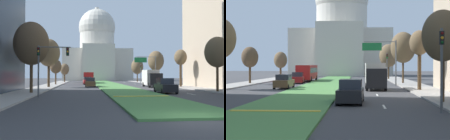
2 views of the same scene
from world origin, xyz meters
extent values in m
plane|color=#3D3D3F|center=(0.00, 48.64, 0.00)|extent=(260.00, 260.00, 0.00)
cube|color=#4C8442|center=(0.00, 43.78, 0.07)|extent=(6.14, 87.56, 0.14)
cube|color=gold|center=(0.00, 12.69, 0.16)|extent=(5.52, 0.50, 0.04)
cube|color=silver|center=(6.85, 16.69, 0.00)|extent=(0.16, 2.40, 0.01)
cube|color=silver|center=(6.85, 26.93, 0.00)|extent=(0.16, 2.40, 0.01)
cube|color=silver|center=(6.85, 36.49, 0.00)|extent=(0.16, 2.40, 0.01)
cube|color=silver|center=(6.85, 41.70, 0.00)|extent=(0.16, 2.40, 0.01)
cube|color=silver|center=(6.85, 49.69, 0.00)|extent=(0.16, 2.40, 0.01)
cube|color=silver|center=(6.85, 65.71, 0.00)|extent=(0.16, 2.40, 0.01)
cube|color=#9E9991|center=(-12.63, 38.92, 0.07)|extent=(4.00, 87.56, 0.15)
cube|color=#9E9991|center=(12.63, 38.92, 0.07)|extent=(4.00, 87.56, 0.15)
cube|color=beige|center=(0.00, 97.29, 6.50)|extent=(28.17, 18.20, 13.01)
cube|color=beige|center=(0.00, 86.19, 7.15)|extent=(12.39, 4.00, 14.31)
cylinder|color=beige|center=(0.00, 97.29, 16.55)|extent=(14.74, 14.74, 7.09)
cylinder|color=#515456|center=(10.13, 13.49, 2.60)|extent=(0.16, 0.16, 5.20)
cube|color=black|center=(10.13, 13.49, 4.60)|extent=(0.28, 0.24, 0.84)
sphere|color=#510F0F|center=(10.13, 13.35, 4.88)|extent=(0.18, 0.18, 0.18)
sphere|color=#F2A51E|center=(10.13, 13.35, 4.60)|extent=(0.18, 0.18, 0.18)
sphere|color=#0F4219|center=(10.13, 13.35, 4.32)|extent=(0.18, 0.18, 0.18)
cylinder|color=#515456|center=(10.13, 57.54, 2.60)|extent=(0.16, 0.16, 5.20)
cube|color=black|center=(10.13, 57.54, 4.60)|extent=(0.28, 0.24, 0.84)
sphere|color=#510F0F|center=(10.13, 57.40, 4.88)|extent=(0.18, 0.18, 0.18)
sphere|color=#4C380F|center=(10.13, 57.40, 4.60)|extent=(0.18, 0.18, 0.18)
sphere|color=#1ED838|center=(10.13, 57.40, 4.32)|extent=(0.18, 0.18, 0.18)
cylinder|color=#515456|center=(10.33, 43.54, 3.25)|extent=(0.20, 0.20, 6.50)
cylinder|color=#515456|center=(8.05, 43.54, 6.30)|extent=(4.56, 0.12, 0.12)
cube|color=#146033|center=(6.91, 43.49, 5.60)|extent=(2.80, 0.08, 1.10)
cylinder|color=#4C3823|center=(11.44, 19.10, 2.10)|extent=(0.31, 0.31, 4.20)
ellipsoid|color=brown|center=(11.44, 19.10, 5.19)|extent=(3.17, 3.17, 3.96)
cylinder|color=#4C3823|center=(11.92, 32.81, 2.39)|extent=(0.42, 0.42, 4.78)
ellipsoid|color=brown|center=(11.92, 32.81, 5.49)|extent=(2.27, 2.27, 2.83)
cylinder|color=#4C3823|center=(-11.99, 47.08, 1.70)|extent=(0.35, 0.35, 3.39)
ellipsoid|color=brown|center=(-11.99, 47.08, 4.21)|extent=(2.61, 2.61, 3.26)
cylinder|color=#4C3823|center=(12.00, 49.07, 2.26)|extent=(0.30, 0.30, 4.53)
ellipsoid|color=brown|center=(12.00, 49.07, 5.76)|extent=(3.93, 3.93, 4.91)
cylinder|color=#4C3823|center=(-11.51, 67.24, 1.60)|extent=(0.42, 0.42, 3.19)
ellipsoid|color=brown|center=(-11.51, 67.24, 4.07)|extent=(2.80, 2.80, 3.49)
cylinder|color=#4C3823|center=(11.15, 67.04, 1.87)|extent=(0.32, 0.32, 3.75)
ellipsoid|color=brown|center=(11.15, 67.04, 4.94)|extent=(3.82, 3.82, 4.78)
cube|color=black|center=(4.43, 18.75, 0.67)|extent=(2.06, 4.63, 0.89)
cube|color=#282D38|center=(4.44, 18.93, 1.48)|extent=(1.73, 2.26, 0.73)
cylinder|color=black|center=(5.20, 16.88, 0.32)|extent=(0.25, 0.65, 0.64)
cylinder|color=black|center=(3.50, 16.96, 0.32)|extent=(0.25, 0.65, 0.64)
cylinder|color=black|center=(5.36, 20.54, 0.32)|extent=(0.25, 0.65, 0.64)
cylinder|color=black|center=(3.66, 20.61, 0.32)|extent=(0.25, 0.65, 0.64)
cube|color=brown|center=(-4.40, 36.51, 0.65)|extent=(1.88, 4.50, 0.86)
cube|color=#282D38|center=(-4.40, 36.34, 1.43)|extent=(1.64, 2.16, 0.70)
cylinder|color=black|center=(-5.23, 38.31, 0.32)|extent=(0.22, 0.64, 0.64)
cylinder|color=black|center=(-3.55, 38.30, 0.32)|extent=(0.22, 0.64, 0.64)
cylinder|color=black|center=(-5.26, 34.73, 0.32)|extent=(0.22, 0.64, 0.64)
cylinder|color=black|center=(-3.57, 34.72, 0.32)|extent=(0.22, 0.64, 0.64)
cube|color=maroon|center=(-4.76, 49.08, 0.66)|extent=(2.16, 4.27, 0.88)
cube|color=#282D38|center=(-4.75, 48.92, 1.46)|extent=(1.79, 2.10, 0.72)
cylinder|color=black|center=(-5.73, 50.64, 0.32)|extent=(0.26, 0.65, 0.64)
cylinder|color=black|center=(-4.01, 50.76, 0.32)|extent=(0.26, 0.65, 0.64)
cylinder|color=black|center=(-5.51, 47.41, 0.32)|extent=(0.26, 0.65, 0.64)
cylinder|color=black|center=(-3.79, 47.52, 0.32)|extent=(0.26, 0.65, 0.64)
cube|color=black|center=(7.02, 32.40, 1.45)|extent=(2.30, 2.00, 2.20)
cube|color=beige|center=(7.02, 35.60, 1.80)|extent=(2.30, 4.40, 2.80)
cylinder|color=black|center=(8.07, 32.40, 0.45)|extent=(0.30, 0.90, 0.90)
cylinder|color=black|center=(5.97, 32.40, 0.45)|extent=(0.30, 0.90, 0.90)
cylinder|color=black|center=(8.07, 36.70, 0.45)|extent=(0.30, 0.90, 0.90)
cylinder|color=black|center=(5.97, 36.70, 0.45)|extent=(0.30, 0.90, 0.90)
cube|color=#B21E1E|center=(-4.43, 57.46, 1.70)|extent=(2.50, 11.00, 2.50)
cube|color=#232833|center=(-4.43, 57.46, 2.05)|extent=(2.52, 10.12, 0.90)
cylinder|color=black|center=(-5.58, 61.76, 0.50)|extent=(0.32, 1.00, 1.00)
cylinder|color=black|center=(-3.28, 61.76, 0.50)|extent=(0.32, 1.00, 1.00)
cylinder|color=black|center=(-5.58, 53.56, 0.50)|extent=(0.32, 1.00, 1.00)
cylinder|color=black|center=(-3.28, 53.56, 0.50)|extent=(0.32, 1.00, 1.00)
camera|label=1|loc=(-5.59, -11.80, 2.21)|focal=40.78mm
camera|label=2|loc=(5.08, -9.25, 2.92)|focal=58.78mm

